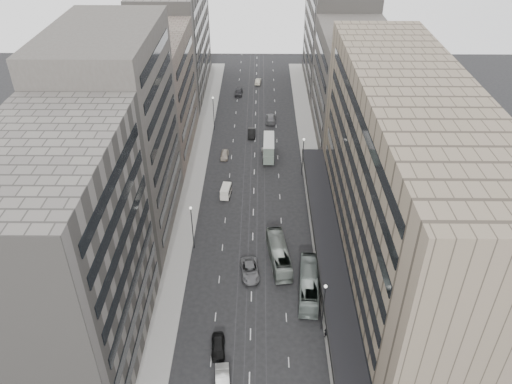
{
  "coord_description": "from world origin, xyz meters",
  "views": [
    {
      "loc": [
        1.18,
        -51.33,
        53.99
      ],
      "look_at": [
        0.51,
        19.77,
        5.95
      ],
      "focal_mm": 35.0,
      "sensor_mm": 36.0,
      "label": 1
    }
  ],
  "objects_px": {
    "bus_near": "(309,284)",
    "double_decker": "(269,148)",
    "sedan_2": "(250,270)",
    "sedan_0": "(218,346)",
    "pedestrian": "(326,331)",
    "panel_van": "(226,191)",
    "sedan_1": "(223,381)",
    "bus_far": "(279,254)"
  },
  "relations": [
    {
      "from": "bus_far",
      "to": "sedan_1",
      "type": "relative_size",
      "value": 2.31
    },
    {
      "from": "panel_van",
      "to": "sedan_2",
      "type": "xyz_separation_m",
      "value": [
        4.96,
        -21.22,
        -0.44
      ]
    },
    {
      "from": "pedestrian",
      "to": "sedan_0",
      "type": "bearing_deg",
      "value": -24.86
    },
    {
      "from": "bus_near",
      "to": "sedan_0",
      "type": "height_order",
      "value": "bus_near"
    },
    {
      "from": "sedan_0",
      "to": "bus_near",
      "type": "bearing_deg",
      "value": 36.21
    },
    {
      "from": "double_decker",
      "to": "sedan_0",
      "type": "height_order",
      "value": "double_decker"
    },
    {
      "from": "double_decker",
      "to": "sedan_0",
      "type": "bearing_deg",
      "value": -97.09
    },
    {
      "from": "sedan_2",
      "to": "pedestrian",
      "type": "distance_m",
      "value": 16.1
    },
    {
      "from": "panel_van",
      "to": "sedan_1",
      "type": "xyz_separation_m",
      "value": [
        2.01,
        -40.84,
        -0.44
      ]
    },
    {
      "from": "bus_far",
      "to": "sedan_1",
      "type": "height_order",
      "value": "bus_far"
    },
    {
      "from": "panel_van",
      "to": "sedan_2",
      "type": "distance_m",
      "value": 21.8
    },
    {
      "from": "bus_near",
      "to": "panel_van",
      "type": "relative_size",
      "value": 3.07
    },
    {
      "from": "bus_far",
      "to": "pedestrian",
      "type": "relative_size",
      "value": 5.47
    },
    {
      "from": "bus_near",
      "to": "double_decker",
      "type": "bearing_deg",
      "value": -77.01
    },
    {
      "from": "sedan_1",
      "to": "pedestrian",
      "type": "height_order",
      "value": "pedestrian"
    },
    {
      "from": "double_decker",
      "to": "sedan_1",
      "type": "bearing_deg",
      "value": -95.39
    },
    {
      "from": "double_decker",
      "to": "pedestrian",
      "type": "xyz_separation_m",
      "value": [
        7.18,
        -48.42,
        -1.18
      ]
    },
    {
      "from": "sedan_1",
      "to": "bus_far",
      "type": "bearing_deg",
      "value": 66.1
    },
    {
      "from": "bus_near",
      "to": "sedan_1",
      "type": "xyz_separation_m",
      "value": [
        -11.76,
        -15.9,
        -0.81
      ]
    },
    {
      "from": "double_decker",
      "to": "sedan_1",
      "type": "xyz_separation_m",
      "value": [
        -6.29,
        -55.86,
        -1.56
      ]
    },
    {
      "from": "double_decker",
      "to": "bus_near",
      "type": "bearing_deg",
      "value": -81.16
    },
    {
      "from": "panel_van",
      "to": "pedestrian",
      "type": "relative_size",
      "value": 1.83
    },
    {
      "from": "sedan_1",
      "to": "bus_near",
      "type": "bearing_deg",
      "value": 47.96
    },
    {
      "from": "double_decker",
      "to": "pedestrian",
      "type": "distance_m",
      "value": 48.96
    },
    {
      "from": "double_decker",
      "to": "sedan_2",
      "type": "distance_m",
      "value": 36.43
    },
    {
      "from": "sedan_1",
      "to": "pedestrian",
      "type": "bearing_deg",
      "value": 23.38
    },
    {
      "from": "bus_far",
      "to": "sedan_2",
      "type": "xyz_separation_m",
      "value": [
        -4.54,
        -2.95,
        -0.76
      ]
    },
    {
      "from": "panel_van",
      "to": "sedan_1",
      "type": "bearing_deg",
      "value": -80.07
    },
    {
      "from": "bus_near",
      "to": "sedan_1",
      "type": "distance_m",
      "value": 19.79
    },
    {
      "from": "sedan_0",
      "to": "bus_far",
      "type": "bearing_deg",
      "value": 60.25
    },
    {
      "from": "bus_far",
      "to": "sedan_2",
      "type": "height_order",
      "value": "bus_far"
    },
    {
      "from": "sedan_0",
      "to": "sedan_1",
      "type": "bearing_deg",
      "value": -83.67
    },
    {
      "from": "bus_near",
      "to": "bus_far",
      "type": "distance_m",
      "value": 7.92
    },
    {
      "from": "bus_far",
      "to": "sedan_1",
      "type": "distance_m",
      "value": 23.8
    },
    {
      "from": "bus_near",
      "to": "sedan_0",
      "type": "bearing_deg",
      "value": 45.23
    },
    {
      "from": "bus_near",
      "to": "panel_van",
      "type": "bearing_deg",
      "value": -55.91
    },
    {
      "from": "double_decker",
      "to": "sedan_2",
      "type": "relative_size",
      "value": 1.39
    },
    {
      "from": "sedan_2",
      "to": "sedan_0",
      "type": "bearing_deg",
      "value": -111.96
    },
    {
      "from": "bus_far",
      "to": "sedan_2",
      "type": "relative_size",
      "value": 1.94
    },
    {
      "from": "sedan_1",
      "to": "sedan_2",
      "type": "xyz_separation_m",
      "value": [
        2.95,
        19.62,
        0.0
      ]
    },
    {
      "from": "bus_far",
      "to": "panel_van",
      "type": "xyz_separation_m",
      "value": [
        -9.5,
        18.27,
        -0.32
      ]
    },
    {
      "from": "sedan_2",
      "to": "bus_far",
      "type": "bearing_deg",
      "value": 26.18
    }
  ]
}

